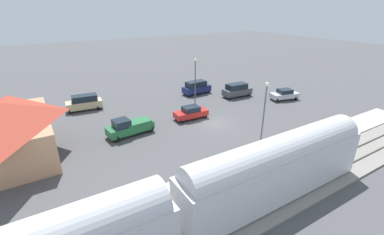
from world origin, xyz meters
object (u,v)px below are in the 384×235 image
(station_building, at_px, (7,129))
(suv_charcoal, at_px, (237,90))
(pedestrian_on_platform, at_px, (249,160))
(light_pole_near_platform, at_px, (265,106))
(light_pole_lot_center, at_px, (195,76))
(sedan_silver, at_px, (284,94))
(suv_tan, at_px, (84,102))
(suv_navy, at_px, (196,87))
(sedan_red, at_px, (191,112))
(pedestrian_waiting_far, at_px, (259,148))
(pickup_green, at_px, (129,127))

(station_building, relative_size, suv_charcoal, 2.54)
(pedestrian_on_platform, bearing_deg, light_pole_near_platform, -55.69)
(suv_charcoal, relative_size, light_pole_lot_center, 0.70)
(sedan_silver, relative_size, light_pole_lot_center, 0.68)
(light_pole_near_platform, bearing_deg, suv_tan, 34.26)
(suv_navy, distance_m, light_pole_near_platform, 19.71)
(suv_navy, height_order, light_pole_lot_center, light_pole_lot_center)
(suv_charcoal, xyz_separation_m, sedan_red, (-4.12, 11.43, -0.27))
(pedestrian_waiting_far, xyz_separation_m, suv_tan, (23.18, 11.88, -0.13))
(station_building, xyz_separation_m, light_pole_lot_center, (3.01, -23.44, 1.56))
(suv_tan, height_order, light_pole_near_platform, light_pole_near_platform)
(suv_navy, bearing_deg, sedan_silver, -133.63)
(pedestrian_on_platform, xyz_separation_m, sedan_silver, (12.40, -19.01, -0.40))
(pickup_green, height_order, suv_navy, suv_navy)
(station_building, bearing_deg, pedestrian_on_platform, -128.56)
(station_building, distance_m, sedan_silver, 37.34)
(suv_charcoal, bearing_deg, station_building, 95.58)
(suv_charcoal, bearing_deg, sedan_red, 109.84)
(suv_charcoal, height_order, sedan_silver, suv_charcoal)
(suv_tan, xyz_separation_m, light_pole_lot_center, (-6.80, -14.69, 3.37))
(pickup_green, bearing_deg, sedan_silver, -91.51)
(pedestrian_waiting_far, relative_size, light_pole_near_platform, 0.24)
(suv_tan, xyz_separation_m, light_pole_near_platform, (-21.01, -14.31, 3.34))
(light_pole_near_platform, relative_size, light_pole_lot_center, 0.99)
(station_building, relative_size, sedan_silver, 2.63)
(suv_tan, xyz_separation_m, suv_navy, (-1.94, -17.98, 0.00))
(suv_charcoal, height_order, light_pole_near_platform, light_pole_near_platform)
(suv_tan, relative_size, light_pole_lot_center, 0.72)
(sedan_red, xyz_separation_m, suv_tan, (10.84, 11.51, 0.27))
(pickup_green, xyz_separation_m, sedan_red, (0.42, -8.66, -0.15))
(light_pole_near_platform, height_order, light_pole_lot_center, light_pole_lot_center)
(station_building, bearing_deg, pedestrian_waiting_far, -122.94)
(station_building, height_order, pickup_green, station_building)
(light_pole_lot_center, bearing_deg, pedestrian_waiting_far, 170.26)
(pickup_green, height_order, light_pole_lot_center, light_pole_lot_center)
(station_building, bearing_deg, light_pole_near_platform, -115.90)
(station_building, xyz_separation_m, pedestrian_waiting_far, (-13.37, -20.63, -1.68))
(station_building, relative_size, light_pole_lot_center, 1.79)
(suv_navy, distance_m, sedan_silver, 14.49)
(suv_charcoal, xyz_separation_m, light_pole_near_platform, (-14.30, 8.63, 3.34))
(pickup_green, distance_m, suv_charcoal, 20.60)
(suv_navy, height_order, light_pole_near_platform, light_pole_near_platform)
(suv_charcoal, xyz_separation_m, suv_tan, (6.72, 22.94, 0.00))
(pedestrian_on_platform, height_order, sedan_silver, pedestrian_on_platform)
(sedan_silver, bearing_deg, light_pole_lot_center, 69.58)
(pedestrian_waiting_far, height_order, sedan_silver, pedestrian_waiting_far)
(suv_charcoal, bearing_deg, light_pole_near_platform, 148.88)
(suv_tan, height_order, sedan_silver, suv_tan)
(pickup_green, distance_m, sedan_silver, 25.62)
(sedan_silver, distance_m, light_pole_near_platform, 17.20)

